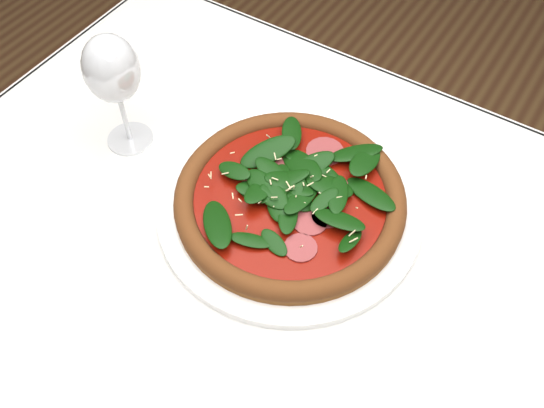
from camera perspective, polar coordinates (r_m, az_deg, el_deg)
The scene contains 4 objects.
dining_table at distance 0.91m, azimuth 3.39°, elevation -8.73°, with size 1.21×0.81×0.75m.
plate at distance 0.86m, azimuth 1.67°, elevation -0.13°, with size 0.38×0.38×0.02m.
pizza at distance 0.84m, azimuth 1.71°, elevation 0.75°, with size 0.37×0.37×0.04m.
wine_glass at distance 0.89m, azimuth -14.83°, elevation 11.97°, with size 0.08×0.08×0.19m.
Camera 1 is at (0.18, -0.39, 1.45)m, focal length 40.00 mm.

